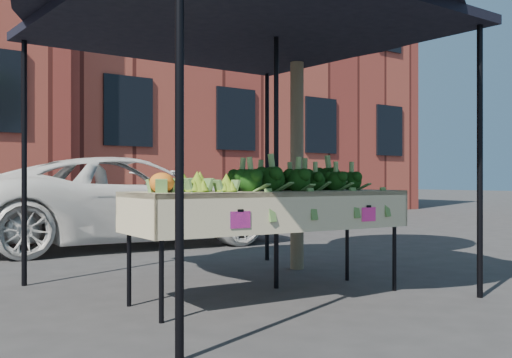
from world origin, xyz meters
name	(u,v)px	position (x,y,z in m)	size (l,w,h in m)	color
ground	(282,292)	(0.00, 0.00, 0.00)	(90.00, 90.00, 0.00)	#2B2B2E
table	(270,244)	(-0.24, -0.14, 0.45)	(2.46, 1.01, 0.90)	beige
canopy	(240,137)	(-0.27, 0.25, 1.37)	(3.16, 3.16, 2.74)	black
broccoli_heap	(293,175)	(0.03, -0.12, 1.03)	(1.38, 0.58, 0.27)	black
romanesco_cluster	(201,179)	(-0.91, -0.11, 1.00)	(0.44, 0.58, 0.21)	#96A724
cauliflower_pair	(162,180)	(-1.29, -0.19, 0.99)	(0.21, 0.21, 0.19)	orange
vehicle	(129,88)	(0.55, 4.29, 2.39)	(2.20, 1.33, 4.77)	white
street_tree	(297,75)	(1.00, 0.94, 2.16)	(2.19, 2.19, 4.31)	#1E4C14
building_right	(202,80)	(7.00, 12.50, 4.25)	(12.00, 8.00, 8.50)	maroon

